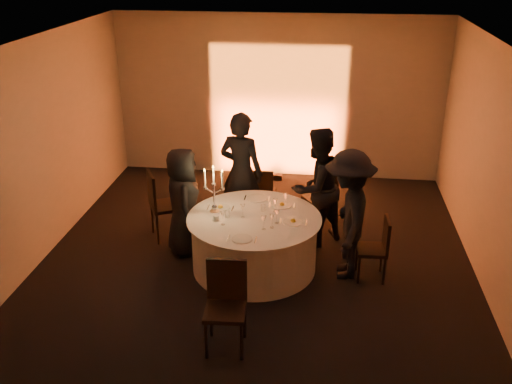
# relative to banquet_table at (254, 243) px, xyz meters

# --- Properties ---
(floor) EXTENTS (7.00, 7.00, 0.00)m
(floor) POSITION_rel_banquet_table_xyz_m (0.00, 0.00, -0.38)
(floor) COLOR black
(floor) RESTS_ON ground
(ceiling) EXTENTS (7.00, 7.00, 0.00)m
(ceiling) POSITION_rel_banquet_table_xyz_m (0.00, 0.00, 2.62)
(ceiling) COLOR silver
(ceiling) RESTS_ON wall_back
(wall_back) EXTENTS (7.00, 0.00, 7.00)m
(wall_back) POSITION_rel_banquet_table_xyz_m (0.00, 3.50, 1.12)
(wall_back) COLOR #BAB3AC
(wall_back) RESTS_ON floor
(wall_front) EXTENTS (7.00, 0.00, 7.00)m
(wall_front) POSITION_rel_banquet_table_xyz_m (0.00, -3.50, 1.12)
(wall_front) COLOR #BAB3AC
(wall_front) RESTS_ON floor
(wall_left) EXTENTS (0.00, 7.00, 7.00)m
(wall_left) POSITION_rel_banquet_table_xyz_m (-3.00, 0.00, 1.12)
(wall_left) COLOR #BAB3AC
(wall_left) RESTS_ON floor
(wall_right) EXTENTS (0.00, 7.00, 7.00)m
(wall_right) POSITION_rel_banquet_table_xyz_m (3.00, 0.00, 1.12)
(wall_right) COLOR #BAB3AC
(wall_right) RESTS_ON floor
(uplighter_fixture) EXTENTS (0.25, 0.12, 0.10)m
(uplighter_fixture) POSITION_rel_banquet_table_xyz_m (0.00, 3.20, -0.33)
(uplighter_fixture) COLOR black
(uplighter_fixture) RESTS_ON floor
(banquet_table) EXTENTS (1.80, 1.80, 0.77)m
(banquet_table) POSITION_rel_banquet_table_xyz_m (0.00, 0.00, 0.00)
(banquet_table) COLOR black
(banquet_table) RESTS_ON floor
(chair_left) EXTENTS (0.63, 0.63, 1.07)m
(chair_left) POSITION_rel_banquet_table_xyz_m (-1.49, 0.70, 0.22)
(chair_left) COLOR black
(chair_left) RESTS_ON floor
(chair_back_left) EXTENTS (0.39, 0.39, 0.85)m
(chair_back_left) POSITION_rel_banquet_table_xyz_m (-0.07, 1.56, 0.09)
(chair_back_left) COLOR black
(chair_back_left) RESTS_ON floor
(chair_back_right) EXTENTS (0.57, 0.57, 0.95)m
(chair_back_right) POSITION_rel_banquet_table_xyz_m (0.88, 1.32, 0.15)
(chair_back_right) COLOR black
(chair_back_right) RESTS_ON floor
(chair_right) EXTENTS (0.40, 0.40, 0.87)m
(chair_right) POSITION_rel_banquet_table_xyz_m (1.64, -0.06, 0.10)
(chair_right) COLOR black
(chair_right) RESTS_ON floor
(chair_front) EXTENTS (0.47, 0.47, 1.01)m
(chair_front) POSITION_rel_banquet_table_xyz_m (-0.10, -1.63, 0.19)
(chair_front) COLOR black
(chair_front) RESTS_ON floor
(guest_left) EXTENTS (0.71, 0.88, 1.57)m
(guest_left) POSITION_rel_banquet_table_xyz_m (-1.05, 0.34, 0.40)
(guest_left) COLOR black
(guest_left) RESTS_ON floor
(guest_back_left) EXTENTS (0.79, 0.63, 1.88)m
(guest_back_left) POSITION_rel_banquet_table_xyz_m (-0.34, 1.13, 0.56)
(guest_back_left) COLOR black
(guest_back_left) RESTS_ON floor
(guest_back_right) EXTENTS (1.09, 1.08, 1.77)m
(guest_back_right) POSITION_rel_banquet_table_xyz_m (0.80, 0.85, 0.50)
(guest_back_right) COLOR black
(guest_back_right) RESTS_ON floor
(guest_right) EXTENTS (0.66, 1.14, 1.76)m
(guest_right) POSITION_rel_banquet_table_xyz_m (1.23, -0.01, 0.50)
(guest_right) COLOR black
(guest_right) RESTS_ON floor
(plate_left) EXTENTS (0.36, 0.26, 0.08)m
(plate_left) POSITION_rel_banquet_table_xyz_m (-0.50, 0.22, 0.40)
(plate_left) COLOR white
(plate_left) RESTS_ON banquet_table
(plate_back_left) EXTENTS (0.36, 0.29, 0.01)m
(plate_back_left) POSITION_rel_banquet_table_xyz_m (-0.04, 0.60, 0.39)
(plate_back_left) COLOR white
(plate_back_left) RESTS_ON banquet_table
(plate_back_right) EXTENTS (0.35, 0.27, 0.08)m
(plate_back_right) POSITION_rel_banquet_table_xyz_m (0.34, 0.41, 0.40)
(plate_back_right) COLOR white
(plate_back_right) RESTS_ON banquet_table
(plate_right) EXTENTS (0.36, 0.27, 0.08)m
(plate_right) POSITION_rel_banquet_table_xyz_m (0.52, -0.08, 0.40)
(plate_right) COLOR white
(plate_right) RESTS_ON banquet_table
(plate_front) EXTENTS (0.36, 0.26, 0.01)m
(plate_front) POSITION_rel_banquet_table_xyz_m (-0.07, -0.63, 0.39)
(plate_front) COLOR white
(plate_front) RESTS_ON banquet_table
(coffee_cup) EXTENTS (0.11, 0.11, 0.07)m
(coffee_cup) POSITION_rel_banquet_table_xyz_m (-0.49, -0.14, 0.42)
(coffee_cup) COLOR white
(coffee_cup) RESTS_ON banquet_table
(candelabra) EXTENTS (0.29, 0.14, 0.69)m
(candelabra) POSITION_rel_banquet_table_xyz_m (-0.55, 0.08, 0.63)
(candelabra) COLOR silver
(candelabra) RESTS_ON banquet_table
(wine_glass_a) EXTENTS (0.07, 0.07, 0.19)m
(wine_glass_a) POSITION_rel_banquet_table_xyz_m (0.26, 0.21, 0.52)
(wine_glass_a) COLOR white
(wine_glass_a) RESTS_ON banquet_table
(wine_glass_b) EXTENTS (0.07, 0.07, 0.19)m
(wine_glass_b) POSITION_rel_banquet_table_xyz_m (0.26, -0.27, 0.52)
(wine_glass_b) COLOR white
(wine_glass_b) RESTS_ON banquet_table
(wine_glass_c) EXTENTS (0.07, 0.07, 0.19)m
(wine_glass_c) POSITION_rel_banquet_table_xyz_m (-0.15, -0.02, 0.52)
(wine_glass_c) COLOR white
(wine_glass_c) RESTS_ON banquet_table
(wine_glass_d) EXTENTS (0.07, 0.07, 0.19)m
(wine_glass_d) POSITION_rel_banquet_table_xyz_m (0.39, 0.40, 0.52)
(wine_glass_d) COLOR white
(wine_glass_d) RESTS_ON banquet_table
(wine_glass_e) EXTENTS (0.07, 0.07, 0.19)m
(wine_glass_e) POSITION_rel_banquet_table_xyz_m (0.17, -0.32, 0.52)
(wine_glass_e) COLOR white
(wine_glass_e) RESTS_ON banquet_table
(wine_glass_f) EXTENTS (0.07, 0.07, 0.19)m
(wine_glass_f) POSITION_rel_banquet_table_xyz_m (-0.37, -0.26, 0.52)
(wine_glass_f) COLOR white
(wine_glass_f) RESTS_ON banquet_table
(wine_glass_g) EXTENTS (0.07, 0.07, 0.19)m
(wine_glass_g) POSITION_rel_banquet_table_xyz_m (0.31, -0.13, 0.52)
(wine_glass_g) COLOR white
(wine_glass_g) RESTS_ON banquet_table
(tumbler_a) EXTENTS (0.07, 0.07, 0.09)m
(tumbler_a) POSITION_rel_banquet_table_xyz_m (0.10, 0.21, 0.43)
(tumbler_a) COLOR white
(tumbler_a) RESTS_ON banquet_table
(tumbler_b) EXTENTS (0.07, 0.07, 0.09)m
(tumbler_b) POSITION_rel_banquet_table_xyz_m (-0.35, -0.04, 0.43)
(tumbler_b) COLOR white
(tumbler_b) RESTS_ON banquet_table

